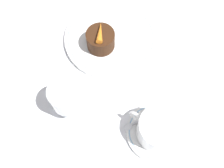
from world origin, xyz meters
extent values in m
plane|color=white|center=(0.00, 0.00, 0.00)|extent=(3.00, 3.00, 0.00)
cylinder|color=white|center=(0.00, -0.05, 0.01)|extent=(0.25, 0.25, 0.01)
torus|color=#8CB2D1|center=(0.00, -0.05, 0.01)|extent=(0.23, 0.23, 0.00)
cylinder|color=white|center=(-0.22, 0.12, 0.01)|extent=(0.14, 0.14, 0.01)
torus|color=#8CB2D1|center=(-0.22, 0.12, 0.01)|extent=(0.13, 0.13, 0.00)
cylinder|color=white|center=(-0.22, 0.13, 0.04)|extent=(0.09, 0.09, 0.07)
cylinder|color=brown|center=(-0.22, 0.13, 0.05)|extent=(0.08, 0.08, 0.05)
torus|color=white|center=(-0.17, 0.13, 0.05)|extent=(0.03, 0.01, 0.04)
cube|color=silver|center=(-0.19, 0.10, 0.01)|extent=(0.05, 0.08, 0.00)
ellipsoid|color=silver|center=(-0.16, 0.15, 0.01)|extent=(0.02, 0.03, 0.00)
cylinder|color=silver|center=(-0.02, 0.17, 0.00)|extent=(0.06, 0.06, 0.01)
cylinder|color=silver|center=(-0.02, 0.17, 0.02)|extent=(0.01, 0.01, 0.04)
cylinder|color=silver|center=(-0.02, 0.17, 0.07)|extent=(0.07, 0.07, 0.06)
cylinder|color=#470A14|center=(-0.02, 0.17, 0.06)|extent=(0.06, 0.06, 0.03)
cube|color=silver|center=(0.17, -0.10, 0.00)|extent=(0.04, 0.14, 0.01)
cube|color=silver|center=(0.19, 0.00, 0.00)|extent=(0.03, 0.05, 0.01)
cylinder|color=#381E0F|center=(0.01, -0.01, 0.04)|extent=(0.07, 0.07, 0.05)
cone|color=orange|center=(0.01, -0.01, 0.07)|extent=(0.04, 0.06, 0.02)
camera|label=1|loc=(-0.21, 0.30, 0.60)|focal=42.00mm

